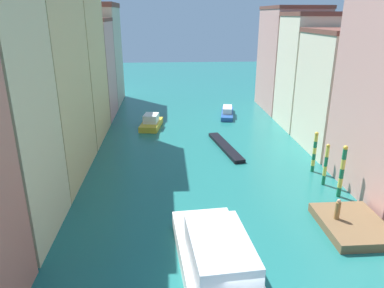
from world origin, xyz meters
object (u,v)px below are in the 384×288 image
at_px(mooring_pole_1, 326,164).
at_px(gondola_black, 225,147).
at_px(mooring_pole_0, 342,171).
at_px(vaporetto_white, 219,268).
at_px(motorboat_0, 227,112).
at_px(person_on_dock, 338,210).
at_px(mooring_pole_2, 314,151).
at_px(waterfront_dock, 353,225).
at_px(motorboat_1, 151,123).

bearing_deg(mooring_pole_1, gondola_black, 126.70).
bearing_deg(mooring_pole_0, vaporetto_white, -140.00).
bearing_deg(motorboat_0, vaporetto_white, -100.08).
bearing_deg(person_on_dock, mooring_pole_0, 62.51).
xyz_separation_m(mooring_pole_1, mooring_pole_2, (0.11, 2.78, 0.10)).
height_order(vaporetto_white, motorboat_0, vaporetto_white).
relative_size(waterfront_dock, vaporetto_white, 0.43).
xyz_separation_m(waterfront_dock, mooring_pole_2, (0.97, 9.71, 1.72)).
xyz_separation_m(vaporetto_white, motorboat_0, (6.18, 34.74, -0.58)).
distance_m(waterfront_dock, motorboat_0, 30.25).
relative_size(person_on_dock, gondola_black, 0.17).
xyz_separation_m(person_on_dock, vaporetto_white, (-9.01, -5.14, -0.25)).
bearing_deg(motorboat_1, waterfront_dock, -59.40).
xyz_separation_m(person_on_dock, motorboat_1, (-13.79, 24.68, -0.69)).
bearing_deg(motorboat_1, motorboat_0, 24.16).
height_order(waterfront_dock, vaporetto_white, vaporetto_white).
distance_m(gondola_black, motorboat_0, 13.68).
bearing_deg(waterfront_dock, mooring_pole_2, 84.27).
bearing_deg(mooring_pole_1, motorboat_1, 130.85).
xyz_separation_m(gondola_black, motorboat_0, (2.43, 13.46, 0.34)).
distance_m(waterfront_dock, mooring_pole_2, 9.91).
bearing_deg(mooring_pole_0, mooring_pole_2, 92.60).
xyz_separation_m(person_on_dock, mooring_pole_2, (2.01, 9.31, 0.69)).
bearing_deg(motorboat_1, mooring_pole_0, -51.81).
bearing_deg(mooring_pole_2, motorboat_0, 103.43).
bearing_deg(vaporetto_white, motorboat_1, 99.12).
distance_m(person_on_dock, mooring_pole_1, 6.83).
relative_size(person_on_dock, motorboat_1, 0.28).
height_order(person_on_dock, mooring_pole_2, mooring_pole_2).
height_order(mooring_pole_0, gondola_black, mooring_pole_0).
xyz_separation_m(mooring_pole_1, vaporetto_white, (-10.91, -11.66, -0.84)).
height_order(mooring_pole_1, gondola_black, mooring_pole_1).
xyz_separation_m(mooring_pole_1, gondola_black, (-7.16, 9.61, -1.75)).
bearing_deg(mooring_pole_0, gondola_black, 122.37).
relative_size(mooring_pole_0, motorboat_0, 0.66).
xyz_separation_m(person_on_dock, gondola_black, (-5.26, 16.14, -1.16)).
bearing_deg(motorboat_1, mooring_pole_2, -44.20).
bearing_deg(motorboat_0, mooring_pole_2, -76.57).
distance_m(waterfront_dock, person_on_dock, 1.51).
distance_m(waterfront_dock, gondola_black, 17.70).
distance_m(motorboat_0, motorboat_1, 12.01).
distance_m(mooring_pole_0, gondola_black, 14.17).
height_order(person_on_dock, mooring_pole_1, mooring_pole_1).
bearing_deg(mooring_pole_2, motorboat_1, 135.80).
bearing_deg(vaporetto_white, person_on_dock, 29.68).
distance_m(waterfront_dock, vaporetto_white, 11.14).
height_order(waterfront_dock, motorboat_0, motorboat_0).
relative_size(waterfront_dock, mooring_pole_1, 1.43).
distance_m(mooring_pole_1, motorboat_0, 23.59).
bearing_deg(person_on_dock, motorboat_1, 119.20).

